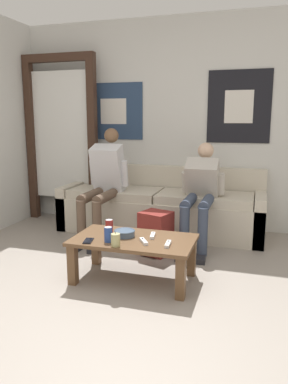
% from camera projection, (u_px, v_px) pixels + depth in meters
% --- Properties ---
extents(ground_plane, '(18.00, 18.00, 0.00)m').
position_uv_depth(ground_plane, '(92.00, 330.00, 2.42)').
color(ground_plane, gray).
extents(wall_back, '(10.00, 0.07, 2.55)m').
position_uv_depth(wall_back, '(179.00, 124.00, 4.63)').
color(wall_back, silver).
rests_on(wall_back, ground_plane).
extents(door_frame, '(1.00, 0.10, 2.15)m').
position_uv_depth(door_frame, '(61.00, 130.00, 4.88)').
color(door_frame, '#382319').
rests_on(door_frame, ground_plane).
extents(couch, '(2.41, 0.73, 0.77)m').
position_uv_depth(couch, '(161.00, 209.00, 4.51)').
color(couch, beige).
rests_on(couch, ground_plane).
extents(coffee_table, '(1.01, 0.58, 0.37)m').
position_uv_depth(coffee_table, '(134.00, 246.00, 3.13)').
color(coffee_table, brown).
rests_on(coffee_table, ground_plane).
extents(person_seated_adult, '(0.47, 0.94, 1.24)m').
position_uv_depth(person_seated_adult, '(104.00, 180.00, 4.24)').
color(person_seated_adult, brown).
rests_on(person_seated_adult, ground_plane).
extents(person_seated_teen, '(0.47, 0.98, 1.09)m').
position_uv_depth(person_seated_teen, '(201.00, 190.00, 3.96)').
color(person_seated_teen, '#384256').
rests_on(person_seated_teen, ground_plane).
extents(backpack, '(0.35, 0.35, 0.43)m').
position_uv_depth(backpack, '(155.00, 234.00, 3.76)').
color(backpack, maroon).
rests_on(backpack, ground_plane).
extents(ceramic_bowl, '(0.18, 0.18, 0.06)m').
position_uv_depth(ceramic_bowl, '(125.00, 233.00, 3.16)').
color(ceramic_bowl, '#475B75').
rests_on(ceramic_bowl, coffee_table).
extents(pillar_candle, '(0.07, 0.07, 0.11)m').
position_uv_depth(pillar_candle, '(116.00, 240.00, 2.92)').
color(pillar_candle, tan).
rests_on(pillar_candle, coffee_table).
extents(drink_can_blue, '(0.07, 0.07, 0.12)m').
position_uv_depth(drink_can_blue, '(108.00, 234.00, 3.02)').
color(drink_can_blue, '#28479E').
rests_on(drink_can_blue, coffee_table).
extents(drink_can_red, '(0.07, 0.07, 0.12)m').
position_uv_depth(drink_can_red, '(109.00, 227.00, 3.24)').
color(drink_can_red, maroon).
rests_on(drink_can_red, coffee_table).
extents(game_controller_near_left, '(0.04, 0.15, 0.03)m').
position_uv_depth(game_controller_near_left, '(168.00, 244.00, 2.94)').
color(game_controller_near_left, white).
rests_on(game_controller_near_left, coffee_table).
extents(game_controller_near_right, '(0.11, 0.14, 0.03)m').
position_uv_depth(game_controller_near_right, '(144.00, 241.00, 3.00)').
color(game_controller_near_right, white).
rests_on(game_controller_near_right, coffee_table).
extents(game_controller_far_center, '(0.06, 0.15, 0.03)m').
position_uv_depth(game_controller_far_center, '(153.00, 236.00, 3.15)').
color(game_controller_far_center, white).
rests_on(game_controller_far_center, coffee_table).
extents(cell_phone, '(0.09, 0.15, 0.01)m').
position_uv_depth(cell_phone, '(88.00, 241.00, 3.04)').
color(cell_phone, black).
rests_on(cell_phone, coffee_table).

